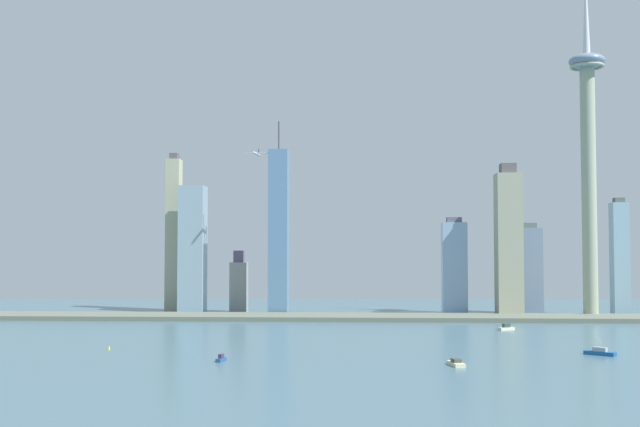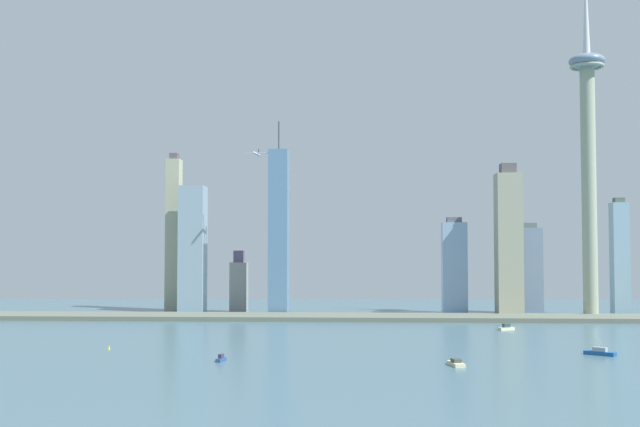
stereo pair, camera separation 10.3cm
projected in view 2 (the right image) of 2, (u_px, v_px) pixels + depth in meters
waterfront_pier at (364, 317)px, 696.80m from camera, size 747.99×59.77×3.88m
observation_tower at (588, 142)px, 722.65m from camera, size 32.29×32.29×326.26m
skyscraper_0 at (509, 243)px, 728.06m from camera, size 22.73×23.96×139.92m
skyscraper_1 at (454, 268)px, 751.37m from camera, size 22.95×17.99×91.73m
skyscraper_2 at (620, 258)px, 735.23m from camera, size 14.69×14.64×109.05m
skyscraper_3 at (279, 232)px, 748.37m from camera, size 17.98×21.21×182.31m
skyscraper_4 at (174, 233)px, 812.78m from camera, size 13.75×16.65×159.98m
skyscraper_5 at (529, 270)px, 765.27m from camera, size 23.72×19.01×86.87m
skyscraper_6 at (193, 249)px, 781.25m from camera, size 24.26×25.18×123.67m
skyscraper_7 at (239, 285)px, 785.34m from camera, size 16.61×14.14×60.47m
boat_1 at (221, 359)px, 425.90m from camera, size 4.75×8.86×4.06m
boat_2 at (456, 363)px, 410.28m from camera, size 8.34×16.39×3.63m
boat_3 at (506, 328)px, 599.74m from camera, size 13.08×9.58×5.01m
boat_5 at (600, 352)px, 452.77m from camera, size 16.76×14.84×9.13m
channel_buoy_0 at (109, 347)px, 480.83m from camera, size 1.60×1.60×2.38m
airplane at (257, 154)px, 751.14m from camera, size 23.05×23.94×7.19m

